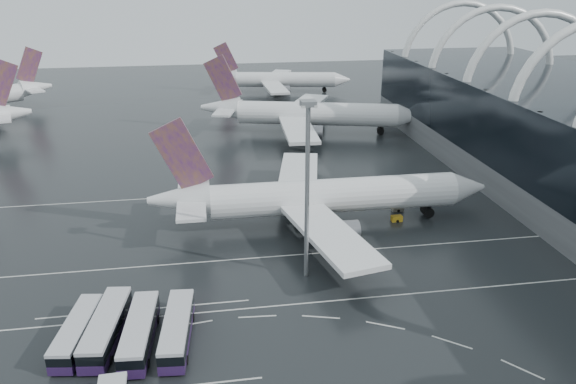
{
  "coord_description": "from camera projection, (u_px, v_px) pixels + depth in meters",
  "views": [
    {
      "loc": [
        -15.21,
        -66.42,
        42.49
      ],
      "look_at": [
        -0.96,
        21.72,
        7.0
      ],
      "focal_mm": 35.0,
      "sensor_mm": 36.0,
      "label": 1
    }
  ],
  "objects": [
    {
      "name": "ground",
      "position": [
        319.0,
        294.0,
        78.88
      ],
      "size": [
        420.0,
        420.0,
        0.0
      ],
      "primitive_type": "plane",
      "color": "black",
      "rests_on": "ground"
    },
    {
      "name": "bus_row_near_c",
      "position": [
        140.0,
        332.0,
        67.61
      ],
      "size": [
        4.04,
        13.71,
        3.33
      ],
      "rotation": [
        0.0,
        0.0,
        1.5
      ],
      "color": "#241544",
      "rests_on": "ground"
    },
    {
      "name": "lane_marking_mid",
      "position": [
        304.0,
        254.0,
        89.89
      ],
      "size": [
        120.0,
        0.25,
        0.01
      ],
      "primitive_type": "cube",
      "color": "silver",
      "rests_on": "ground"
    },
    {
      "name": "bus_row_near_a",
      "position": [
        77.0,
        332.0,
        67.81
      ],
      "size": [
        4.63,
        12.87,
        3.1
      ],
      "rotation": [
        0.0,
        0.0,
        1.43
      ],
      "color": "#241544",
      "rests_on": "ground"
    },
    {
      "name": "lane_marking_near",
      "position": [
        322.0,
        302.0,
        77.05
      ],
      "size": [
        120.0,
        0.25,
        0.01
      ],
      "primitive_type": "cube",
      "color": "silver",
      "rests_on": "ground"
    },
    {
      "name": "gse_cart_belly_c",
      "position": [
        351.0,
        234.0,
        95.36
      ],
      "size": [
        2.45,
        1.45,
        1.34
      ],
      "primitive_type": "cube",
      "color": "gold",
      "rests_on": "ground"
    },
    {
      "name": "lane_marking_far",
      "position": [
        278.0,
        191.0,
        115.57
      ],
      "size": [
        120.0,
        0.25,
        0.01
      ],
      "primitive_type": "cube",
      "color": "silver",
      "rests_on": "ground"
    },
    {
      "name": "floodlight_mast",
      "position": [
        307.0,
        170.0,
        77.64
      ],
      "size": [
        2.02,
        2.02,
        26.39
      ],
      "color": "gray",
      "rests_on": "ground"
    },
    {
      "name": "gse_cart_belly_a",
      "position": [
        397.0,
        218.0,
        101.55
      ],
      "size": [
        1.93,
        1.14,
        1.06
      ],
      "primitive_type": "cube",
      "color": "gold",
      "rests_on": "ground"
    },
    {
      "name": "gse_cart_belly_e",
      "position": [
        335.0,
        191.0,
        113.77
      ],
      "size": [
        2.36,
        1.39,
        1.29
      ],
      "primitive_type": "cube",
      "color": "gold",
      "rests_on": "ground"
    },
    {
      "name": "bus_bay_line_north",
      "position": [
        145.0,
        309.0,
        75.32
      ],
      "size": [
        28.0,
        0.25,
        0.01
      ],
      "primitive_type": "cube",
      "color": "silver",
      "rests_on": "ground"
    },
    {
      "name": "airliner_gate_c",
      "position": [
        278.0,
        80.0,
        206.64
      ],
      "size": [
        51.09,
        46.54,
        18.23
      ],
      "rotation": [
        0.0,
        0.0,
        -0.17
      ],
      "color": "white",
      "rests_on": "ground"
    },
    {
      "name": "airliner_main",
      "position": [
        317.0,
        198.0,
        98.67
      ],
      "size": [
        60.33,
        53.15,
        20.51
      ],
      "rotation": [
        0.0,
        0.0,
        -0.0
      ],
      "color": "white",
      "rests_on": "ground"
    },
    {
      "name": "airliner_gate_b",
      "position": [
        306.0,
        114.0,
        154.73
      ],
      "size": [
        60.38,
        53.5,
        21.21
      ],
      "rotation": [
        0.0,
        0.0,
        -0.26
      ],
      "color": "white",
      "rests_on": "ground"
    },
    {
      "name": "bus_row_near_b",
      "position": [
        106.0,
        328.0,
        68.31
      ],
      "size": [
        4.87,
        14.17,
        3.42
      ],
      "rotation": [
        0.0,
        0.0,
        1.44
      ],
      "color": "#241544",
      "rests_on": "ground"
    },
    {
      "name": "bus_row_near_d",
      "position": [
        177.0,
        329.0,
        68.14
      ],
      "size": [
        4.2,
        13.62,
        3.3
      ],
      "rotation": [
        0.0,
        0.0,
        1.48
      ],
      "color": "#241544",
      "rests_on": "ground"
    },
    {
      "name": "gse_cart_belly_b",
      "position": [
        398.0,
        208.0,
        105.87
      ],
      "size": [
        2.08,
        1.23,
        1.14
      ],
      "primitive_type": "cube",
      "color": "slate",
      "rests_on": "ground"
    }
  ]
}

